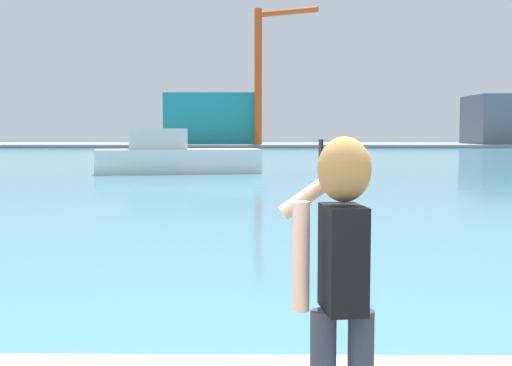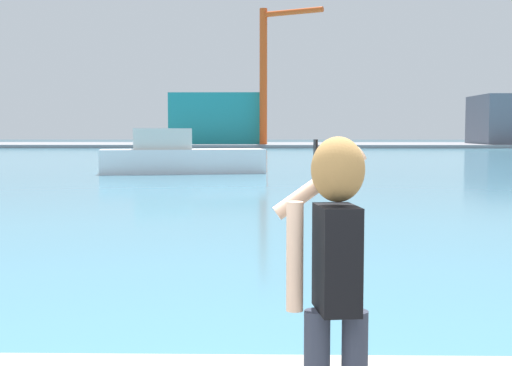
{
  "view_description": "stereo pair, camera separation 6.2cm",
  "coord_description": "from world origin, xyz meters",
  "px_view_note": "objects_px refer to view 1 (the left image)",
  "views": [
    {
      "loc": [
        0.15,
        -3.25,
        2.32
      ],
      "look_at": [
        0.06,
        4.34,
        1.72
      ],
      "focal_mm": 47.65,
      "sensor_mm": 36.0,
      "label": 1
    },
    {
      "loc": [
        0.22,
        -3.24,
        2.32
      ],
      "look_at": [
        0.06,
        4.34,
        1.72
      ],
      "focal_mm": 47.65,
      "sensor_mm": 36.0,
      "label": 2
    }
  ],
  "objects_px": {
    "boat_moored": "(175,157)",
    "port_crane": "(264,65)",
    "person_photographer": "(341,265)",
    "warehouse_right": "(512,120)",
    "warehouse_left": "(212,119)"
  },
  "relations": [
    {
      "from": "boat_moored",
      "to": "port_crane",
      "type": "height_order",
      "value": "port_crane"
    },
    {
      "from": "person_photographer",
      "to": "warehouse_right",
      "type": "distance_m",
      "value": 96.01
    },
    {
      "from": "person_photographer",
      "to": "port_crane",
      "type": "height_order",
      "value": "port_crane"
    },
    {
      "from": "warehouse_left",
      "to": "boat_moored",
      "type": "bearing_deg",
      "value": -87.54
    },
    {
      "from": "boat_moored",
      "to": "warehouse_left",
      "type": "xyz_separation_m",
      "value": [
        -2.56,
        59.81,
        3.0
      ]
    },
    {
      "from": "person_photographer",
      "to": "warehouse_right",
      "type": "xyz_separation_m",
      "value": [
        33.51,
        89.94,
        2.12
      ]
    },
    {
      "from": "warehouse_right",
      "to": "port_crane",
      "type": "height_order",
      "value": "port_crane"
    },
    {
      "from": "warehouse_left",
      "to": "port_crane",
      "type": "bearing_deg",
      "value": -41.76
    },
    {
      "from": "person_photographer",
      "to": "boat_moored",
      "type": "distance_m",
      "value": 32.93
    },
    {
      "from": "warehouse_right",
      "to": "warehouse_left",
      "type": "bearing_deg",
      "value": 176.7
    },
    {
      "from": "person_photographer",
      "to": "port_crane",
      "type": "xyz_separation_m",
      "value": [
        -0.47,
        85.84,
        9.17
      ]
    },
    {
      "from": "person_photographer",
      "to": "port_crane",
      "type": "bearing_deg",
      "value": -6.92
    },
    {
      "from": "person_photographer",
      "to": "warehouse_left",
      "type": "relative_size",
      "value": 0.14
    },
    {
      "from": "warehouse_left",
      "to": "warehouse_right",
      "type": "xyz_separation_m",
      "value": [
        41.24,
        -2.38,
        -0.15
      ]
    },
    {
      "from": "warehouse_right",
      "to": "person_photographer",
      "type": "bearing_deg",
      "value": -110.44
    }
  ]
}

